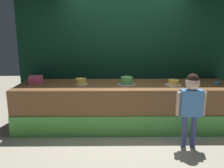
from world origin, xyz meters
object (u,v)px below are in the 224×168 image
at_px(child_figure, 191,100).
at_px(donut, 217,83).
at_px(cake_left, 81,82).
at_px(cake_center, 127,81).
at_px(cake_right, 174,83).
at_px(pink_box, 36,80).

distance_m(child_figure, donut, 1.21).
height_order(donut, cake_left, cake_left).
relative_size(child_figure, cake_left, 4.40).
bearing_deg(cake_center, cake_right, -3.37).
height_order(pink_box, cake_left, pink_box).
height_order(donut, cake_center, cake_center).
relative_size(donut, cake_right, 0.38).
bearing_deg(donut, pink_box, 178.85).
bearing_deg(donut, cake_right, -173.23).
distance_m(child_figure, cake_center, 1.25).
bearing_deg(cake_center, cake_left, 177.43).
relative_size(cake_center, cake_right, 1.11).
distance_m(donut, cake_left, 2.60).
xyz_separation_m(child_figure, donut, (0.82, 0.89, 0.08)).
relative_size(donut, cake_left, 0.44).
bearing_deg(cake_center, child_figure, -42.59).
height_order(child_figure, cake_center, child_figure).
xyz_separation_m(pink_box, donut, (3.47, -0.07, -0.06)).
xyz_separation_m(child_figure, cake_center, (-0.92, 0.84, 0.13)).
distance_m(child_figure, cake_left, 1.99).
bearing_deg(cake_left, cake_center, -2.57).
bearing_deg(child_figure, cake_center, 137.41).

